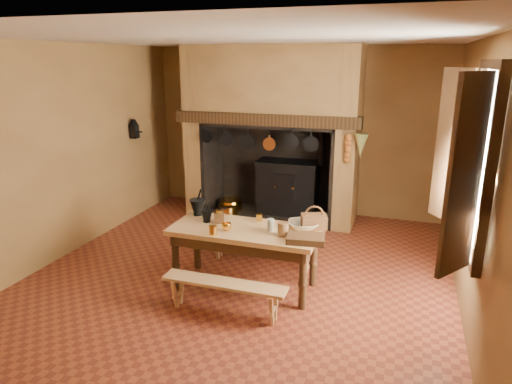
% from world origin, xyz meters
% --- Properties ---
extents(floor, '(5.50, 5.50, 0.00)m').
position_xyz_m(floor, '(0.00, 0.00, 0.00)').
color(floor, maroon).
rests_on(floor, ground).
extents(ceiling, '(5.50, 5.50, 0.00)m').
position_xyz_m(ceiling, '(0.00, 0.00, 2.80)').
color(ceiling, silver).
rests_on(ceiling, back_wall).
extents(back_wall, '(5.00, 0.02, 2.80)m').
position_xyz_m(back_wall, '(0.00, 2.75, 1.40)').
color(back_wall, olive).
rests_on(back_wall, floor).
extents(wall_left, '(0.02, 5.50, 2.80)m').
position_xyz_m(wall_left, '(-2.50, 0.00, 1.40)').
color(wall_left, olive).
rests_on(wall_left, floor).
extents(wall_right, '(0.02, 5.50, 2.80)m').
position_xyz_m(wall_right, '(2.50, 0.00, 1.40)').
color(wall_right, olive).
rests_on(wall_right, floor).
extents(wall_front, '(5.00, 0.02, 2.80)m').
position_xyz_m(wall_front, '(0.00, -2.75, 1.40)').
color(wall_front, olive).
rests_on(wall_front, floor).
extents(chimney_breast, '(2.95, 0.96, 2.80)m').
position_xyz_m(chimney_breast, '(-0.30, 2.31, 1.81)').
color(chimney_breast, olive).
rests_on(chimney_breast, floor).
extents(iron_range, '(1.12, 0.55, 1.60)m').
position_xyz_m(iron_range, '(-0.04, 2.45, 0.48)').
color(iron_range, black).
rests_on(iron_range, floor).
extents(hearth_pans, '(0.51, 0.62, 0.20)m').
position_xyz_m(hearth_pans, '(-1.05, 2.22, 0.09)').
color(hearth_pans, gold).
rests_on(hearth_pans, floor).
extents(hanging_pans, '(1.92, 0.29, 0.27)m').
position_xyz_m(hanging_pans, '(-0.34, 1.81, 1.36)').
color(hanging_pans, black).
rests_on(hanging_pans, chimney_breast).
extents(onion_string, '(0.12, 0.10, 0.46)m').
position_xyz_m(onion_string, '(1.00, 1.79, 1.33)').
color(onion_string, '#AB4D1F').
rests_on(onion_string, chimney_breast).
extents(herb_bunch, '(0.20, 0.20, 0.35)m').
position_xyz_m(herb_bunch, '(1.18, 1.79, 1.38)').
color(herb_bunch, brown).
rests_on(herb_bunch, chimney_breast).
extents(window, '(0.39, 1.75, 1.76)m').
position_xyz_m(window, '(2.35, -0.40, 1.70)').
color(window, white).
rests_on(window, wall_right).
extents(wall_coffee_mill, '(0.23, 0.16, 0.31)m').
position_xyz_m(wall_coffee_mill, '(-2.42, 1.55, 1.52)').
color(wall_coffee_mill, black).
rests_on(wall_coffee_mill, wall_left).
extents(work_table, '(1.69, 0.75, 0.73)m').
position_xyz_m(work_table, '(0.14, -0.26, 0.62)').
color(work_table, tan).
rests_on(work_table, floor).
extents(bench_front, '(1.32, 0.23, 0.37)m').
position_xyz_m(bench_front, '(0.14, -0.91, 0.28)').
color(bench_front, tan).
rests_on(bench_front, floor).
extents(bench_back, '(1.49, 0.26, 0.42)m').
position_xyz_m(bench_back, '(0.14, 0.39, 0.31)').
color(bench_back, tan).
rests_on(bench_back, floor).
extents(mortar_large, '(0.20, 0.20, 0.34)m').
position_xyz_m(mortar_large, '(-0.56, -0.01, 0.84)').
color(mortar_large, black).
rests_on(mortar_large, work_table).
extents(mortar_small, '(0.15, 0.15, 0.25)m').
position_xyz_m(mortar_small, '(-0.36, -0.21, 0.81)').
color(mortar_small, black).
rests_on(mortar_small, work_table).
extents(coffee_grinder, '(0.18, 0.16, 0.19)m').
position_xyz_m(coffee_grinder, '(-0.21, -0.18, 0.80)').
color(coffee_grinder, '#331F10').
rests_on(coffee_grinder, work_table).
extents(brass_mug_a, '(0.11, 0.11, 0.10)m').
position_xyz_m(brass_mug_a, '(-0.12, -0.56, 0.78)').
color(brass_mug_a, gold).
rests_on(brass_mug_a, work_table).
extents(brass_mug_b, '(0.09, 0.09, 0.08)m').
position_xyz_m(brass_mug_b, '(0.22, 0.03, 0.77)').
color(brass_mug_b, gold).
rests_on(brass_mug_b, work_table).
extents(mixing_bowl, '(0.44, 0.44, 0.08)m').
position_xyz_m(mixing_bowl, '(0.77, -0.06, 0.77)').
color(mixing_bowl, '#BDB191').
rests_on(mixing_bowl, work_table).
extents(stoneware_crock, '(0.13, 0.13, 0.15)m').
position_xyz_m(stoneware_crock, '(0.61, -0.34, 0.81)').
color(stoneware_crock, brown).
rests_on(stoneware_crock, work_table).
extents(glass_jar, '(0.09, 0.09, 0.14)m').
position_xyz_m(glass_jar, '(0.44, -0.25, 0.80)').
color(glass_jar, beige).
rests_on(glass_jar, work_table).
extents(wicker_basket, '(0.33, 0.29, 0.27)m').
position_xyz_m(wicker_basket, '(0.88, -0.01, 0.82)').
color(wicker_basket, '#502E18').
rests_on(wicker_basket, work_table).
extents(wooden_tray, '(0.43, 0.33, 0.07)m').
position_xyz_m(wooden_tray, '(0.88, -0.43, 0.77)').
color(wooden_tray, '#331F10').
rests_on(wooden_tray, work_table).
extents(brass_cup, '(0.14, 0.14, 0.09)m').
position_xyz_m(brass_cup, '(-0.03, -0.39, 0.78)').
color(brass_cup, gold).
rests_on(brass_cup, work_table).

